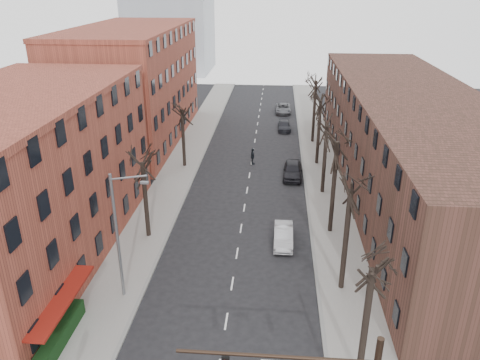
# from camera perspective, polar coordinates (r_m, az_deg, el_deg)

# --- Properties ---
(sidewalk_left) EXTENTS (4.00, 90.00, 0.15)m
(sidewalk_left) POSITION_cam_1_polar(r_m,az_deg,el_deg) (55.18, -6.97, 2.11)
(sidewalk_left) COLOR gray
(sidewalk_left) RESTS_ON ground
(sidewalk_right) EXTENTS (4.00, 90.00, 0.15)m
(sidewalk_right) POSITION_cam_1_polar(r_m,az_deg,el_deg) (54.38, 9.80, 1.61)
(sidewalk_right) COLOR gray
(sidewalk_right) RESTS_ON ground
(building_left_near) EXTENTS (12.00, 26.00, 12.00)m
(building_left_near) POSITION_cam_1_polar(r_m,az_deg,el_deg) (38.28, -25.13, -0.22)
(building_left_near) COLOR brown
(building_left_near) RESTS_ON ground
(building_left_far) EXTENTS (12.00, 28.00, 14.00)m
(building_left_far) POSITION_cam_1_polar(r_m,az_deg,el_deg) (63.58, -12.92, 11.05)
(building_left_far) COLOR brown
(building_left_far) RESTS_ON ground
(building_right) EXTENTS (12.00, 50.00, 10.00)m
(building_right) POSITION_cam_1_polar(r_m,az_deg,el_deg) (49.56, 19.92, 4.44)
(building_right) COLOR #4D2C24
(building_right) RESTS_ON ground
(awning_left) EXTENTS (1.20, 7.00, 0.15)m
(awning_left) POSITION_cam_1_polar(r_m,az_deg,el_deg) (31.59, -20.17, -17.33)
(awning_left) COLOR maroon
(awning_left) RESTS_ON ground
(hedge) EXTENTS (0.80, 6.00, 1.00)m
(hedge) POSITION_cam_1_polar(r_m,az_deg,el_deg) (30.55, -21.29, -17.53)
(hedge) COLOR #123412
(hedge) RESTS_ON sidewalk_left
(tree_right_b) EXTENTS (5.20, 5.20, 10.80)m
(tree_right_b) POSITION_cam_1_polar(r_m,az_deg,el_deg) (34.16, 12.18, -12.82)
(tree_right_b) COLOR black
(tree_right_b) RESTS_ON ground
(tree_right_c) EXTENTS (5.20, 5.20, 11.60)m
(tree_right_c) POSITION_cam_1_polar(r_m,az_deg,el_deg) (40.85, 10.88, -6.23)
(tree_right_c) COLOR black
(tree_right_c) RESTS_ON ground
(tree_right_d) EXTENTS (5.20, 5.20, 10.00)m
(tree_right_d) POSITION_cam_1_polar(r_m,az_deg,el_deg) (47.95, 9.97, -1.53)
(tree_right_d) COLOR black
(tree_right_d) RESTS_ON ground
(tree_right_e) EXTENTS (5.20, 5.20, 10.80)m
(tree_right_e) POSITION_cam_1_polar(r_m,az_deg,el_deg) (55.30, 9.30, 1.93)
(tree_right_e) COLOR black
(tree_right_e) RESTS_ON ground
(tree_right_f) EXTENTS (5.20, 5.20, 11.60)m
(tree_right_f) POSITION_cam_1_polar(r_m,az_deg,el_deg) (62.80, 8.79, 4.58)
(tree_right_f) COLOR black
(tree_right_f) RESTS_ON ground
(tree_left_a) EXTENTS (5.20, 5.20, 9.50)m
(tree_left_a) POSITION_cam_1_polar(r_m,az_deg,el_deg) (40.18, -11.05, -6.78)
(tree_left_a) COLOR black
(tree_left_a) RESTS_ON ground
(tree_left_b) EXTENTS (5.20, 5.20, 9.50)m
(tree_left_b) POSITION_cam_1_polar(r_m,az_deg,el_deg) (54.21, -6.76, 1.64)
(tree_left_b) COLOR black
(tree_left_b) RESTS_ON ground
(streetlight) EXTENTS (2.45, 0.22, 9.03)m
(streetlight) POSITION_cam_1_polar(r_m,az_deg,el_deg) (30.97, -14.51, -6.12)
(streetlight) COLOR slate
(streetlight) RESTS_ON ground
(silver_sedan) EXTENTS (1.53, 4.34, 1.43)m
(silver_sedan) POSITION_cam_1_polar(r_m,az_deg,el_deg) (38.32, 5.32, -6.76)
(silver_sedan) COLOR #A6A8AD
(silver_sedan) RESTS_ON ground
(parked_car_near) EXTENTS (2.23, 5.08, 1.70)m
(parked_car_near) POSITION_cam_1_polar(r_m,az_deg,el_deg) (50.89, 6.44, 1.22)
(parked_car_near) COLOR black
(parked_car_near) RESTS_ON ground
(parked_car_mid) EXTENTS (1.88, 4.42, 1.27)m
(parked_car_mid) POSITION_cam_1_polar(r_m,az_deg,el_deg) (67.34, 5.41, 6.60)
(parked_car_mid) COLOR black
(parked_car_mid) RESTS_ON ground
(parked_car_far) EXTENTS (2.40, 5.10, 1.41)m
(parked_car_far) POSITION_cam_1_polar(r_m,az_deg,el_deg) (76.45, 5.27, 8.68)
(parked_car_far) COLOR #54565B
(parked_car_far) RESTS_ON ground
(pedestrian_crossing) EXTENTS (0.72, 1.21, 1.93)m
(pedestrian_crossing) POSITION_cam_1_polar(r_m,az_deg,el_deg) (54.21, 1.55, 2.90)
(pedestrian_crossing) COLOR black
(pedestrian_crossing) RESTS_ON ground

